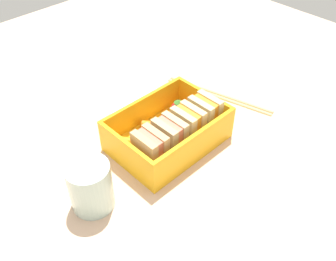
% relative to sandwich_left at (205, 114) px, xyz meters
% --- Properties ---
extents(ground_plane, '(1.20, 1.20, 0.02)m').
position_rel_sandwich_left_xyz_m(ground_plane, '(0.06, -0.02, -0.05)').
color(ground_plane, '#DBB190').
extents(bento_tray, '(0.17, 0.12, 0.01)m').
position_rel_sandwich_left_xyz_m(bento_tray, '(0.06, -0.02, -0.04)').
color(bento_tray, gold).
rests_on(bento_tray, ground_plane).
extents(bento_rim, '(0.17, 0.12, 0.05)m').
position_rel_sandwich_left_xyz_m(bento_rim, '(0.06, -0.02, -0.01)').
color(bento_rim, gold).
rests_on(bento_rim, bento_tray).
extents(sandwich_left, '(0.03, 0.05, 0.06)m').
position_rel_sandwich_left_xyz_m(sandwich_left, '(0.00, 0.00, 0.00)').
color(sandwich_left, '#D6BD82').
rests_on(sandwich_left, bento_tray).
extents(sandwich_center_left, '(0.03, 0.05, 0.06)m').
position_rel_sandwich_left_xyz_m(sandwich_center_left, '(0.04, 0.00, 0.00)').
color(sandwich_center_left, '#DBB97A').
rests_on(sandwich_center_left, bento_tray).
extents(sandwich_center, '(0.03, 0.05, 0.06)m').
position_rel_sandwich_left_xyz_m(sandwich_center, '(0.08, 0.00, 0.00)').
color(sandwich_center, tan).
rests_on(sandwich_center, bento_tray).
extents(sandwich_center_right, '(0.03, 0.05, 0.06)m').
position_rel_sandwich_left_xyz_m(sandwich_center_right, '(0.12, 0.00, 0.00)').
color(sandwich_center_right, tan).
rests_on(sandwich_center_right, bento_tray).
extents(strawberry_far_left, '(0.03, 0.03, 0.03)m').
position_rel_sandwich_left_xyz_m(strawberry_far_left, '(0.01, -0.05, -0.01)').
color(strawberry_far_left, red).
rests_on(strawberry_far_left, bento_tray).
extents(carrot_stick_left, '(0.04, 0.04, 0.01)m').
position_rel_sandwich_left_xyz_m(carrot_stick_left, '(0.06, -0.05, -0.02)').
color(carrot_stick_left, orange).
rests_on(carrot_stick_left, bento_tray).
extents(carrot_stick_far_left, '(0.04, 0.05, 0.01)m').
position_rel_sandwich_left_xyz_m(carrot_stick_far_left, '(0.11, -0.05, -0.02)').
color(carrot_stick_far_left, orange).
rests_on(carrot_stick_far_left, bento_tray).
extents(chopstick_pair, '(0.07, 0.21, 0.01)m').
position_rel_sandwich_left_xyz_m(chopstick_pair, '(-0.10, -0.05, -0.04)').
color(chopstick_pair, tan).
rests_on(chopstick_pair, ground_plane).
extents(drinking_glass, '(0.06, 0.06, 0.07)m').
position_rel_sandwich_left_xyz_m(drinking_glass, '(0.22, -0.01, -0.00)').
color(drinking_glass, silver).
rests_on(drinking_glass, ground_plane).
extents(folded_napkin, '(0.13, 0.12, 0.00)m').
position_rel_sandwich_left_xyz_m(folded_napkin, '(0.02, -0.16, -0.04)').
color(folded_napkin, silver).
rests_on(folded_napkin, ground_plane).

